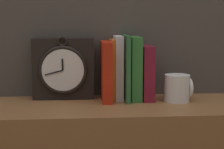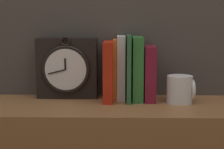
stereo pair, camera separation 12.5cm
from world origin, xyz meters
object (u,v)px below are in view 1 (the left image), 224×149
object	(u,v)px
book_slot0_red	(106,71)
book_slot2_white	(118,68)
mug	(178,88)
book_slot4_green	(135,68)
book_slot5_maroon	(146,73)
book_slot3_green	(126,68)
clock	(63,69)
book_slot1_orange	(112,69)

from	to	relation	value
book_slot0_red	book_slot2_white	world-z (taller)	book_slot2_white
book_slot0_red	book_slot2_white	bearing A→B (deg)	26.07
book_slot0_red	mug	xyz separation A→B (m)	(0.25, -0.04, -0.06)
book_slot4_green	book_slot5_maroon	size ratio (longest dim) A/B	1.17
book_slot4_green	book_slot3_green	bearing A→B (deg)	-164.54
mug	book_slot2_white	bearing A→B (deg)	163.17
clock	book_slot4_green	bearing A→B (deg)	-6.38
book_slot3_green	mug	world-z (taller)	book_slot3_green
book_slot3_green	book_slot5_maroon	xyz separation A→B (m)	(0.07, 0.01, -0.02)
mug	book_slot3_green	bearing A→B (deg)	166.61
book_slot5_maroon	book_slot2_white	bearing A→B (deg)	172.62
book_slot5_maroon	book_slot1_orange	bearing A→B (deg)	173.30
book_slot0_red	book_slot5_maroon	bearing A→B (deg)	3.62
book_slot1_orange	book_slot5_maroon	world-z (taller)	book_slot1_orange
book_slot0_red	book_slot4_green	size ratio (longest dim) A/B	0.93
book_slot1_orange	book_slot2_white	world-z (taller)	book_slot2_white
book_slot1_orange	book_slot3_green	bearing A→B (deg)	-23.25
book_slot5_maroon	book_slot3_green	bearing A→B (deg)	-174.98
book_slot4_green	book_slot5_maroon	world-z (taller)	book_slot4_green
book_slot0_red	mug	world-z (taller)	book_slot0_red
book_slot0_red	book_slot5_maroon	world-z (taller)	book_slot0_red
book_slot1_orange	book_slot2_white	size ratio (longest dim) A/B	0.95
book_slot0_red	book_slot1_orange	bearing A→B (deg)	45.24
book_slot4_green	mug	world-z (taller)	book_slot4_green
book_slot5_maroon	mug	size ratio (longest dim) A/B	2.03
book_slot1_orange	book_slot5_maroon	xyz separation A→B (m)	(0.12, -0.01, -0.01)
book_slot3_green	book_slot5_maroon	bearing A→B (deg)	5.02
book_slot4_green	book_slot5_maroon	xyz separation A→B (m)	(0.04, -0.00, -0.02)
book_slot1_orange	book_slot4_green	bearing A→B (deg)	-8.54
book_slot2_white	book_slot4_green	size ratio (longest dim) A/B	1.01
book_slot1_orange	book_slot5_maroon	size ratio (longest dim) A/B	1.12
book_slot0_red	book_slot2_white	size ratio (longest dim) A/B	0.92
book_slot0_red	book_slot1_orange	size ratio (longest dim) A/B	0.97
clock	book_slot5_maroon	xyz separation A→B (m)	(0.30, -0.03, -0.01)
book_slot2_white	book_slot3_green	xyz separation A→B (m)	(0.03, -0.02, 0.00)
book_slot0_red	book_slot4_green	distance (m)	0.11
book_slot2_white	mug	xyz separation A→B (m)	(0.21, -0.06, -0.07)
clock	book_slot4_green	xyz separation A→B (m)	(0.26, -0.03, 0.00)
book_slot3_green	book_slot4_green	world-z (taller)	book_slot3_green
book_slot4_green	mug	bearing A→B (deg)	-19.29
clock	book_slot4_green	size ratio (longest dim) A/B	1.01
book_slot0_red	book_slot5_maroon	xyz separation A→B (m)	(0.15, 0.01, -0.01)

